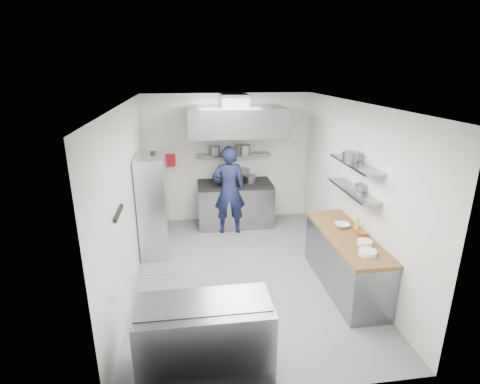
{
  "coord_description": "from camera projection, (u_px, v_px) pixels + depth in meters",
  "views": [
    {
      "loc": [
        -0.86,
        -5.5,
        3.31
      ],
      "look_at": [
        0.0,
        0.6,
        1.25
      ],
      "focal_mm": 28.0,
      "sensor_mm": 36.0,
      "label": 1
    }
  ],
  "objects": [
    {
      "name": "wall_right",
      "position": [
        354.0,
        190.0,
        6.12
      ],
      "size": [
        2.8,
        5.0,
        0.02
      ],
      "primitive_type": "cube",
      "rotation": [
        1.57,
        0.0,
        -1.57
      ],
      "color": "white",
      "rests_on": "floor"
    },
    {
      "name": "wire_rack",
      "position": [
        154.0,
        205.0,
        6.82
      ],
      "size": [
        0.5,
        0.9,
        1.85
      ],
      "primitive_type": "cube",
      "color": "silver",
      "rests_on": "floor"
    },
    {
      "name": "chef",
      "position": [
        229.0,
        190.0,
        7.64
      ],
      "size": [
        0.69,
        0.47,
        1.85
      ],
      "primitive_type": "imported",
      "rotation": [
        0.0,
        0.0,
        3.1
      ],
      "color": "#121838",
      "rests_on": "floor"
    },
    {
      "name": "gas_range",
      "position": [
        235.0,
        205.0,
        8.17
      ],
      "size": [
        1.6,
        0.8,
        0.9
      ],
      "primitive_type": "cube",
      "color": "gray",
      "rests_on": "floor"
    },
    {
      "name": "rack_jar",
      "position": [
        153.0,
        156.0,
        6.66
      ],
      "size": [
        0.11,
        0.11,
        0.18
      ],
      "primitive_type": "cylinder",
      "color": "black",
      "rests_on": "wire_rack"
    },
    {
      "name": "display_glass",
      "position": [
        204.0,
        293.0,
        3.9
      ],
      "size": [
        1.47,
        0.19,
        0.42
      ],
      "primitive_type": "cube",
      "rotation": [
        -0.38,
        0.0,
        0.0
      ],
      "color": "silver",
      "rests_on": "display_case"
    },
    {
      "name": "over_range_shelf",
      "position": [
        233.0,
        155.0,
        8.06
      ],
      "size": [
        1.6,
        0.3,
        0.04
      ],
      "primitive_type": "cube",
      "color": "gray",
      "rests_on": "wall_back"
    },
    {
      "name": "wall_shelf_upper",
      "position": [
        355.0,
        164.0,
        5.66
      ],
      "size": [
        0.3,
        1.3,
        0.04
      ],
      "primitive_type": "cube",
      "color": "gray",
      "rests_on": "wall_right"
    },
    {
      "name": "wall_shelf_lower",
      "position": [
        353.0,
        190.0,
        5.79
      ],
      "size": [
        0.3,
        1.3,
        0.04
      ],
      "primitive_type": "cube",
      "color": "gray",
      "rests_on": "wall_right"
    },
    {
      "name": "shelf_pot_b",
      "position": [
        243.0,
        150.0,
        7.89
      ],
      "size": [
        0.32,
        0.32,
        0.22
      ],
      "primitive_type": "cylinder",
      "color": "slate",
      "rests_on": "over_range_shelf"
    },
    {
      "name": "stock_pot_mid",
      "position": [
        241.0,
        174.0,
        8.21
      ],
      "size": [
        0.37,
        0.37,
        0.24
      ],
      "primitive_type": "cylinder",
      "color": "slate",
      "rests_on": "cooktop"
    },
    {
      "name": "display_case",
      "position": [
        205.0,
        337.0,
        4.22
      ],
      "size": [
        1.5,
        0.7,
        0.85
      ],
      "primitive_type": "cube",
      "color": "gray",
      "rests_on": "floor"
    },
    {
      "name": "hood_duct",
      "position": [
        234.0,
        100.0,
        7.51
      ],
      "size": [
        0.55,
        0.55,
        0.24
      ],
      "primitive_type": "cube",
      "color": "slate",
      "rests_on": "extractor_hood"
    },
    {
      "name": "shelf_pot_d",
      "position": [
        351.0,
        156.0,
        5.74
      ],
      "size": [
        0.26,
        0.26,
        0.14
      ],
      "primitive_type": "cylinder",
      "color": "slate",
      "rests_on": "wall_shelf_upper"
    },
    {
      "name": "knife_strip",
      "position": [
        119.0,
        213.0,
        4.76
      ],
      "size": [
        0.04,
        0.55,
        0.05
      ],
      "primitive_type": "cube",
      "color": "black",
      "rests_on": "wall_left"
    },
    {
      "name": "wall_front",
      "position": [
        286.0,
        280.0,
        3.54
      ],
      "size": [
        3.6,
        2.8,
        0.02
      ],
      "primitive_type": "cube",
      "rotation": [
        -1.57,
        0.0,
        0.0
      ],
      "color": "white",
      "rests_on": "floor"
    },
    {
      "name": "stock_pot_right",
      "position": [
        250.0,
        179.0,
        8.0
      ],
      "size": [
        0.27,
        0.27,
        0.16
      ],
      "primitive_type": "cylinder",
      "color": "slate",
      "rests_on": "cooktop"
    },
    {
      "name": "floor",
      "position": [
        245.0,
        273.0,
        6.33
      ],
      "size": [
        5.0,
        5.0,
        0.0
      ],
      "primitive_type": "plane",
      "color": "slate",
      "rests_on": "ground"
    },
    {
      "name": "mixing_bowl",
      "position": [
        342.0,
        225.0,
        5.93
      ],
      "size": [
        0.25,
        0.25,
        0.06
      ],
      "primitive_type": "imported",
      "rotation": [
        0.0,
        0.0,
        -0.09
      ],
      "color": "white",
      "rests_on": "prep_counter_top"
    },
    {
      "name": "prep_counter_top",
      "position": [
        347.0,
        236.0,
        5.69
      ],
      "size": [
        0.65,
        2.04,
        0.06
      ],
      "primitive_type": "cube",
      "color": "brown",
      "rests_on": "prep_counter_base"
    },
    {
      "name": "extractor_hood",
      "position": [
        236.0,
        121.0,
        7.42
      ],
      "size": [
        1.9,
        1.15,
        0.55
      ],
      "primitive_type": "cube",
      "color": "gray",
      "rests_on": "wall_back"
    },
    {
      "name": "stock_pot_left",
      "position": [
        220.0,
        177.0,
        8.07
      ],
      "size": [
        0.26,
        0.26,
        0.2
      ],
      "primitive_type": "cylinder",
      "color": "slate",
      "rests_on": "cooktop"
    },
    {
      "name": "wall_back",
      "position": [
        228.0,
        158.0,
        8.23
      ],
      "size": [
        3.6,
        2.8,
        0.02
      ],
      "primitive_type": "cube",
      "rotation": [
        1.57,
        0.0,
        0.0
      ],
      "color": "white",
      "rests_on": "floor"
    },
    {
      "name": "wall_left",
      "position": [
        128.0,
        200.0,
        5.65
      ],
      "size": [
        2.8,
        5.0,
        0.02
      ],
      "primitive_type": "cube",
      "rotation": [
        1.57,
        0.0,
        1.57
      ],
      "color": "white",
      "rests_on": "floor"
    },
    {
      "name": "rack_bin_b",
      "position": [
        153.0,
        180.0,
        7.0
      ],
      "size": [
        0.15,
        0.19,
        0.17
      ],
      "primitive_type": "cube",
      "color": "yellow",
      "rests_on": "wire_rack"
    },
    {
      "name": "plate_stack_b",
      "position": [
        365.0,
        242.0,
        5.34
      ],
      "size": [
        0.21,
        0.21,
        0.06
      ],
      "primitive_type": "cylinder",
      "color": "white",
      "rests_on": "prep_counter_top"
    },
    {
      "name": "ceiling",
      "position": [
        246.0,
        104.0,
        5.44
      ],
      "size": [
        5.0,
        5.0,
        0.0
      ],
      "primitive_type": "plane",
      "rotation": [
        3.14,
        0.0,
        0.0
      ],
      "color": "silver",
      "rests_on": "wall_back"
    },
    {
      "name": "plate_stack_a",
      "position": [
        368.0,
        253.0,
        5.06
      ],
      "size": [
        0.24,
        0.24,
        0.06
      ],
      "primitive_type": "cylinder",
      "color": "white",
      "rests_on": "prep_counter_top"
    },
    {
      "name": "red_firebox",
      "position": [
        170.0,
        160.0,
        8.0
      ],
      "size": [
        0.22,
        0.1,
        0.26
      ],
      "primitive_type": "cube",
      "color": "#B50E1F",
      "rests_on": "wall_back"
    },
    {
      "name": "shelf_pot_a",
      "position": [
        214.0,
        150.0,
        7.97
      ],
      "size": [
        0.24,
        0.24,
        0.18
      ],
      "primitive_type": "cylinder",
      "color": "slate",
      "rests_on": "over_range_shelf"
    },
    {
      "name": "rack_bin_a",
      "position": [
        154.0,
        213.0,
        6.78
      ],
      "size": [
        0.18,
        0.22,
        0.2
      ],
      "primitive_type": "cube",
      "color": "white",
      "rests_on": "wire_rack"
    },
    {
      "name": "copper_pan",
      "position": [
        362.0,
        234.0,
        5.63
      ],
      "size": [
        0.16,
        0.16,
        0.06
      ],
      "primitive_type": "cylinder",
      "color": "#C66937",
      "rests_on": "prep_counter_top"
    },
    {
      "name": "shelf_pot_c",
      "position": [
        362.0,
        187.0,
        5.72
      ],
      "size": [
        0.2,
        0.2,
        0.1
      ],
      "primitive_type": "cylinder",
      "color": "slate",
      "rests_on": "wall_shelf_lower"
    },
    {
      "name": "prep_counter_base",
      "position": [
        345.0,
        262.0,
        5.83
      ],
      "size": [
        0.62,
        2.0,
        0.84
      ],
      "primitive_type": "cube",
      "color": "gray",
      "rests_on": "floor"
    },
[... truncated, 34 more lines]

